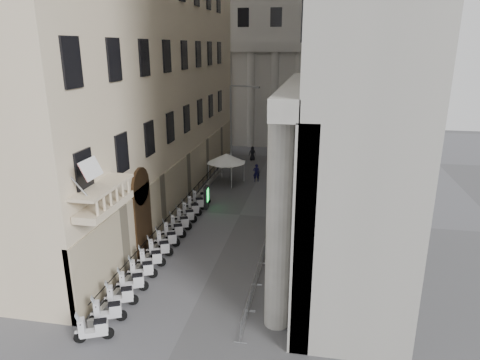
% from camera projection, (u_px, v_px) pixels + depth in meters
% --- Properties ---
extents(far_building, '(22.00, 10.00, 30.00)m').
position_uv_depth(far_building, '(280.00, 28.00, 56.13)').
color(far_building, '#A7A49E').
rests_on(far_building, ground).
extents(iron_fence, '(0.30, 28.00, 1.40)m').
position_uv_depth(iron_fence, '(183.00, 217.00, 33.23)').
color(iron_fence, black).
rests_on(iron_fence, ground).
extents(blue_awning, '(1.60, 3.00, 3.00)m').
position_uv_depth(blue_awning, '(298.00, 191.00, 39.26)').
color(blue_awning, navy).
rests_on(blue_awning, ground).
extents(flag, '(1.00, 1.40, 8.20)m').
position_uv_depth(flag, '(107.00, 316.00, 20.98)').
color(flag, '#9E0C11').
rests_on(flag, ground).
extents(scooter_0, '(1.51, 1.07, 1.50)m').
position_uv_depth(scooter_0, '(95.00, 340.00, 19.26)').
color(scooter_0, silver).
rests_on(scooter_0, ground).
extents(scooter_1, '(1.51, 1.07, 1.50)m').
position_uv_depth(scooter_1, '(109.00, 322.00, 20.53)').
color(scooter_1, silver).
rests_on(scooter_1, ground).
extents(scooter_2, '(1.51, 1.07, 1.50)m').
position_uv_depth(scooter_2, '(122.00, 306.00, 21.81)').
color(scooter_2, silver).
rests_on(scooter_2, ground).
extents(scooter_3, '(1.51, 1.07, 1.50)m').
position_uv_depth(scooter_3, '(133.00, 292.00, 23.08)').
color(scooter_3, silver).
rests_on(scooter_3, ground).
extents(scooter_4, '(1.51, 1.07, 1.50)m').
position_uv_depth(scooter_4, '(143.00, 279.00, 24.35)').
color(scooter_4, silver).
rests_on(scooter_4, ground).
extents(scooter_5, '(1.51, 1.07, 1.50)m').
position_uv_depth(scooter_5, '(152.00, 267.00, 25.63)').
color(scooter_5, silver).
rests_on(scooter_5, ground).
extents(scooter_6, '(1.51, 1.07, 1.50)m').
position_uv_depth(scooter_6, '(160.00, 257.00, 26.90)').
color(scooter_6, silver).
rests_on(scooter_6, ground).
extents(scooter_7, '(1.51, 1.07, 1.50)m').
position_uv_depth(scooter_7, '(167.00, 247.00, 28.17)').
color(scooter_7, silver).
rests_on(scooter_7, ground).
extents(scooter_8, '(1.51, 1.07, 1.50)m').
position_uv_depth(scooter_8, '(174.00, 239.00, 29.44)').
color(scooter_8, silver).
rests_on(scooter_8, ground).
extents(scooter_9, '(1.51, 1.07, 1.50)m').
position_uv_depth(scooter_9, '(180.00, 231.00, 30.72)').
color(scooter_9, silver).
rests_on(scooter_9, ground).
extents(scooter_10, '(1.51, 1.07, 1.50)m').
position_uv_depth(scooter_10, '(186.00, 223.00, 31.99)').
color(scooter_10, silver).
rests_on(scooter_10, ground).
extents(scooter_11, '(1.51, 1.07, 1.50)m').
position_uv_depth(scooter_11, '(191.00, 217.00, 33.26)').
color(scooter_11, silver).
rests_on(scooter_11, ground).
extents(scooter_12, '(1.51, 1.07, 1.50)m').
position_uv_depth(scooter_12, '(196.00, 210.00, 34.53)').
color(scooter_12, silver).
rests_on(scooter_12, ground).
extents(scooter_13, '(1.51, 1.07, 1.50)m').
position_uv_depth(scooter_13, '(201.00, 204.00, 35.81)').
color(scooter_13, silver).
rests_on(scooter_13, ground).
extents(barrier_0, '(0.60, 2.40, 1.10)m').
position_uv_depth(barrier_0, '(245.00, 327.00, 20.20)').
color(barrier_0, '#96999D').
rests_on(barrier_0, ground).
extents(barrier_1, '(0.60, 2.40, 1.10)m').
position_uv_depth(barrier_1, '(253.00, 297.00, 22.55)').
color(barrier_1, '#96999D').
rests_on(barrier_1, ground).
extents(barrier_2, '(0.60, 2.40, 1.10)m').
position_uv_depth(barrier_2, '(260.00, 274.00, 24.89)').
color(barrier_2, '#96999D').
rests_on(barrier_2, ground).
extents(barrier_3, '(0.60, 2.40, 1.10)m').
position_uv_depth(barrier_3, '(265.00, 254.00, 27.24)').
color(barrier_3, '#96999D').
rests_on(barrier_3, ground).
extents(barrier_4, '(0.60, 2.40, 1.10)m').
position_uv_depth(barrier_4, '(270.00, 238.00, 29.58)').
color(barrier_4, '#96999D').
rests_on(barrier_4, ground).
extents(barrier_5, '(0.60, 2.40, 1.10)m').
position_uv_depth(barrier_5, '(274.00, 224.00, 31.93)').
color(barrier_5, '#96999D').
rests_on(barrier_5, ground).
extents(barrier_6, '(0.60, 2.40, 1.10)m').
position_uv_depth(barrier_6, '(277.00, 212.00, 34.27)').
color(barrier_6, '#96999D').
rests_on(barrier_6, ground).
extents(barrier_7, '(0.60, 2.40, 1.10)m').
position_uv_depth(barrier_7, '(280.00, 201.00, 36.62)').
color(barrier_7, '#96999D').
rests_on(barrier_7, ground).
extents(barrier_8, '(0.60, 2.40, 1.10)m').
position_uv_depth(barrier_8, '(283.00, 192.00, 38.96)').
color(barrier_8, '#96999D').
rests_on(barrier_8, ground).
extents(barrier_9, '(0.60, 2.40, 1.10)m').
position_uv_depth(barrier_9, '(285.00, 183.00, 41.31)').
color(barrier_9, '#96999D').
rests_on(barrier_9, ground).
extents(security_tent, '(3.59, 3.59, 2.92)m').
position_uv_depth(security_tent, '(224.00, 157.00, 41.26)').
color(security_tent, silver).
rests_on(security_tent, ground).
extents(street_lamp, '(2.92, 1.05, 9.25)m').
position_uv_depth(street_lamp, '(235.00, 125.00, 40.45)').
color(street_lamp, gray).
rests_on(street_lamp, ground).
extents(info_kiosk, '(0.34, 0.90, 1.87)m').
position_uv_depth(info_kiosk, '(206.00, 197.00, 34.71)').
color(info_kiosk, black).
rests_on(info_kiosk, ground).
extents(pedestrian_a, '(0.71, 0.55, 1.75)m').
position_uv_depth(pedestrian_a, '(256.00, 173.00, 41.66)').
color(pedestrian_a, '#0F0E38').
rests_on(pedestrian_a, ground).
extents(pedestrian_b, '(1.04, 0.92, 1.77)m').
position_uv_depth(pedestrian_b, '(292.00, 158.00, 47.17)').
color(pedestrian_b, black).
rests_on(pedestrian_b, ground).
extents(pedestrian_c, '(0.95, 0.82, 1.65)m').
position_uv_depth(pedestrian_c, '(252.00, 153.00, 49.40)').
color(pedestrian_c, black).
rests_on(pedestrian_c, ground).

